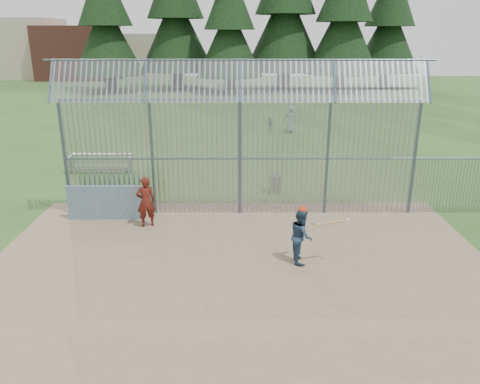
{
  "coord_description": "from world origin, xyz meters",
  "views": [
    {
      "loc": [
        -0.03,
        -12.02,
        6.07
      ],
      "look_at": [
        0.0,
        2.0,
        1.3
      ],
      "focal_mm": 35.0,
      "sensor_mm": 36.0,
      "label": 1
    }
  ],
  "objects_px": {
    "dugout_wall": "(105,203)",
    "batter": "(301,236)",
    "onlooker": "(146,202)",
    "bleacher": "(100,162)",
    "trash_can": "(276,184)"
  },
  "relations": [
    {
      "from": "trash_can",
      "to": "dugout_wall",
      "type": "bearing_deg",
      "value": -154.85
    },
    {
      "from": "dugout_wall",
      "to": "bleacher",
      "type": "relative_size",
      "value": 0.83
    },
    {
      "from": "batter",
      "to": "onlooker",
      "type": "xyz_separation_m",
      "value": [
        -4.76,
        2.55,
        0.07
      ]
    },
    {
      "from": "batter",
      "to": "onlooker",
      "type": "distance_m",
      "value": 5.4
    },
    {
      "from": "onlooker",
      "to": "trash_can",
      "type": "distance_m",
      "value": 5.68
    },
    {
      "from": "onlooker",
      "to": "dugout_wall",
      "type": "bearing_deg",
      "value": -41.4
    },
    {
      "from": "dugout_wall",
      "to": "bleacher",
      "type": "bearing_deg",
      "value": 107.1
    },
    {
      "from": "dugout_wall",
      "to": "trash_can",
      "type": "height_order",
      "value": "dugout_wall"
    },
    {
      "from": "dugout_wall",
      "to": "batter",
      "type": "xyz_separation_m",
      "value": [
        6.28,
        -3.14,
        0.17
      ]
    },
    {
      "from": "batter",
      "to": "trash_can",
      "type": "relative_size",
      "value": 1.88
    },
    {
      "from": "dugout_wall",
      "to": "bleacher",
      "type": "xyz_separation_m",
      "value": [
        -1.83,
        5.96,
        -0.21
      ]
    },
    {
      "from": "dugout_wall",
      "to": "onlooker",
      "type": "relative_size",
      "value": 1.48
    },
    {
      "from": "batter",
      "to": "trash_can",
      "type": "xyz_separation_m",
      "value": [
        -0.25,
        5.97,
        -0.41
      ]
    },
    {
      "from": "dugout_wall",
      "to": "bleacher",
      "type": "height_order",
      "value": "dugout_wall"
    },
    {
      "from": "onlooker",
      "to": "batter",
      "type": "bearing_deg",
      "value": 131.72
    }
  ]
}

